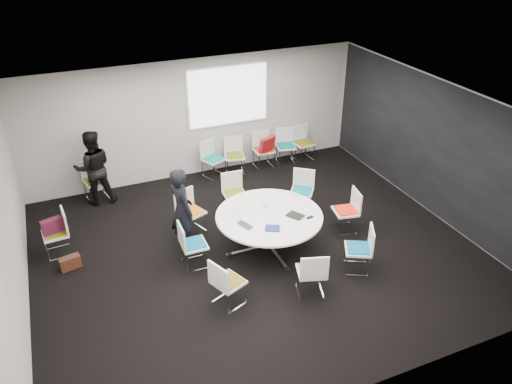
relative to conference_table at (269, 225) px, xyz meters
name	(u,v)px	position (x,y,z in m)	size (l,w,h in m)	color
room_shell	(259,184)	(-0.18, 0.05, 0.89)	(8.08, 7.08, 2.88)	black
conference_table	(269,225)	(0.00, 0.00, 0.00)	(1.98, 1.98, 0.73)	silver
projection_screen	(228,96)	(0.53, 3.51, 1.34)	(1.90, 0.03, 1.35)	white
chair_ring_a	(345,218)	(1.65, -0.05, -0.23)	(0.53, 0.54, 0.88)	silver
chair_ring_b	(301,198)	(1.22, 1.00, -0.23)	(0.64, 0.64, 0.88)	silver
chair_ring_c	(235,201)	(-0.14, 1.43, -0.23)	(0.48, 0.47, 0.88)	silver
chair_ring_d	(191,219)	(-1.19, 1.11, -0.23)	(0.59, 0.58, 0.88)	silver
chair_ring_e	(194,252)	(-1.47, 0.04, -0.23)	(0.45, 0.47, 0.88)	silver
chair_ring_f	(228,290)	(-1.25, -1.17, -0.23)	(0.59, 0.60, 0.88)	silver
chair_ring_g	(311,280)	(0.11, -1.47, -0.23)	(0.57, 0.56, 0.88)	silver
chair_ring_h	(358,257)	(1.18, -1.23, -0.23)	(0.61, 0.62, 0.88)	silver
chair_back_a	(213,166)	(-0.01, 3.21, -0.23)	(0.61, 0.60, 0.88)	silver
chair_back_b	(235,162)	(0.52, 3.18, -0.23)	(0.55, 0.54, 0.88)	silver
chair_back_c	(263,156)	(1.30, 3.21, -0.23)	(0.47, 0.45, 0.88)	silver
chair_back_d	(286,152)	(1.92, 3.21, -0.23)	(0.55, 0.54, 0.88)	silver
chair_back_e	(303,149)	(2.41, 3.20, -0.23)	(0.50, 0.49, 0.88)	silver
chair_spare_left	(58,241)	(-3.69, 1.37, -0.23)	(0.48, 0.49, 0.88)	silver
chair_person_back	(96,187)	(-2.75, 3.20, -0.23)	(0.54, 0.53, 0.88)	silver
person_main	(182,210)	(-1.48, 0.61, 0.33)	(0.61, 0.40, 1.68)	black
person_back	(93,168)	(-2.75, 3.03, 0.33)	(0.81, 0.63, 1.68)	black
laptop	(247,224)	(-0.50, -0.14, 0.23)	(0.31, 0.20, 0.02)	#333338
laptop_lid	(238,211)	(-0.55, 0.15, 0.35)	(0.30, 0.02, 0.22)	silver
notebook_black	(295,215)	(0.43, -0.22, 0.23)	(0.22, 0.30, 0.02)	black
tablet_folio	(272,228)	(-0.14, -0.44, 0.23)	(0.26, 0.20, 0.03)	navy
papers_right	(289,202)	(0.54, 0.26, 0.22)	(0.30, 0.21, 0.00)	white
papers_front	(304,213)	(0.62, -0.20, 0.22)	(0.30, 0.21, 0.00)	silver
cup	(265,204)	(0.05, 0.31, 0.26)	(0.08, 0.08, 0.09)	white
phone	(310,217)	(0.65, -0.38, 0.22)	(0.14, 0.07, 0.01)	black
maroon_bag	(53,226)	(-3.71, 1.37, 0.11)	(0.40, 0.14, 0.28)	#4E142A
brown_bag	(70,262)	(-3.54, 0.82, -0.39)	(0.36, 0.16, 0.24)	#412114
red_jacket	(267,144)	(1.30, 2.99, 0.19)	(0.44, 0.10, 0.35)	maroon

